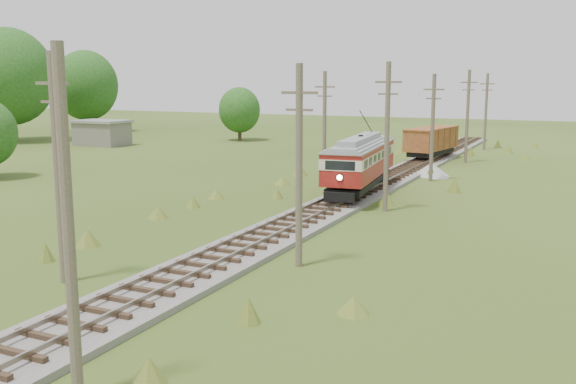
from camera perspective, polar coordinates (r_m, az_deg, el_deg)
The scene contains 16 objects.
railbed_main at distance 43.44m, azimuth 5.72°, elevation -0.37°, with size 3.60×96.00×0.57m.
streetcar at distance 44.54m, azimuth 6.45°, elevation 2.90°, with size 4.05×11.85×5.36m.
gondola at distance 65.28m, azimuth 12.63°, elevation 4.52°, with size 3.88×8.57×2.74m.
gravel_pile at distance 54.80m, azimuth 12.71°, elevation 1.92°, with size 3.09×3.27×1.12m.
utility_pole_r_1 at distance 16.28m, azimuth -18.95°, elevation -3.09°, with size 0.30×0.30×8.80m.
utility_pole_r_2 at distance 26.89m, azimuth 0.99°, elevation 2.46°, with size 1.60×0.30×8.60m.
utility_pole_r_3 at distance 39.04m, azimuth 8.78°, elevation 4.97°, with size 1.60×0.30×9.00m.
utility_pole_r_4 at distance 51.67m, azimuth 12.72°, elevation 5.69°, with size 1.60×0.30×8.40m.
utility_pole_r_5 at distance 64.31m, azimuth 15.66°, elevation 6.58°, with size 1.60×0.30×8.90m.
utility_pole_r_6 at distance 77.17m, azimuth 17.18°, elevation 6.92°, with size 1.60×0.30×8.70m.
utility_pole_l_a at distance 26.21m, azimuth -19.82°, elevation 2.13°, with size 1.60×0.30×9.00m.
utility_pole_l_b at distance 50.08m, azimuth 3.26°, elevation 5.90°, with size 1.60×0.30×8.60m.
tree_left_4 at distance 91.10m, azimuth -23.55°, elevation 9.39°, with size 11.34×11.34×14.61m.
tree_left_5 at distance 103.74m, azimuth -17.54°, elevation 9.02°, with size 9.66×9.66×12.44m.
tree_mid_a at distance 85.57m, azimuth -4.34°, elevation 7.28°, with size 5.46×5.46×7.03m.
shed at distance 82.12m, azimuth -16.21°, elevation 5.09°, with size 6.40×4.40×3.10m.
Camera 1 is at (14.29, -6.29, 7.91)m, focal length 40.00 mm.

